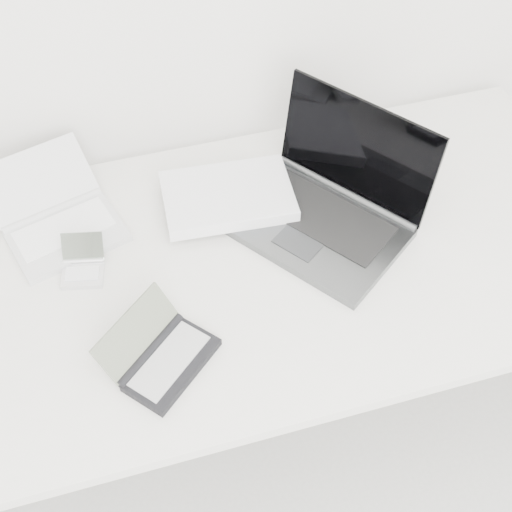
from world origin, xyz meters
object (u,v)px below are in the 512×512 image
object	(u,v)px
laptop_large	(291,202)
netbook_open_white	(59,220)
desk	(264,270)
palmtop_charcoal	(162,356)

from	to	relation	value
laptop_large	netbook_open_white	world-z (taller)	laptop_large
desk	netbook_open_white	world-z (taller)	netbook_open_white
desk	laptop_large	world-z (taller)	laptop_large
laptop_large	palmtop_charcoal	world-z (taller)	laptop_large
desk	palmtop_charcoal	world-z (taller)	palmtop_charcoal
laptop_large	desk	bearing A→B (deg)	-77.95
desk	netbook_open_white	distance (m)	0.48
desk	laptop_large	xyz separation A→B (m)	(0.09, 0.11, 0.09)
desk	palmtop_charcoal	size ratio (longest dim) A/B	6.34
palmtop_charcoal	netbook_open_white	bearing A→B (deg)	69.67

